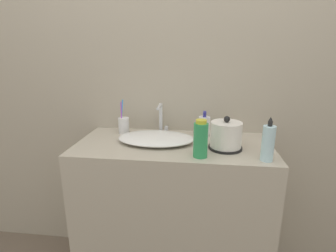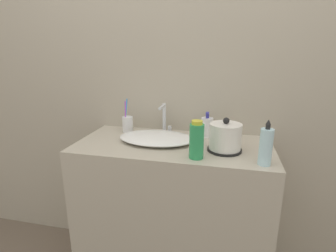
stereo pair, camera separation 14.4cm
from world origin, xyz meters
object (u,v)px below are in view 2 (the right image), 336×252
(electric_kettle, at_px, (225,138))
(mouthwash_bottle, at_px, (197,140))
(lotion_bottle, at_px, (207,127))
(faucet, at_px, (165,117))
(shampoo_bottle, at_px, (266,146))
(toothbrush_cup, at_px, (128,124))

(electric_kettle, relative_size, mouthwash_bottle, 0.95)
(electric_kettle, relative_size, lotion_bottle, 1.17)
(mouthwash_bottle, bearing_deg, lotion_bottle, 86.26)
(faucet, distance_m, shampoo_bottle, 0.67)
(shampoo_bottle, bearing_deg, electric_kettle, 143.12)
(toothbrush_cup, bearing_deg, shampoo_bottle, -22.82)
(electric_kettle, xyz_separation_m, lotion_bottle, (-0.11, 0.22, -0.01))
(faucet, height_order, lotion_bottle, faucet)
(faucet, xyz_separation_m, shampoo_bottle, (0.55, -0.37, -0.01))
(electric_kettle, distance_m, lotion_bottle, 0.24)
(faucet, bearing_deg, shampoo_bottle, -33.64)
(shampoo_bottle, xyz_separation_m, mouthwash_bottle, (-0.31, 0.01, 0.00))
(toothbrush_cup, xyz_separation_m, mouthwash_bottle, (0.48, -0.32, 0.04))
(electric_kettle, relative_size, shampoo_bottle, 0.83)
(faucet, xyz_separation_m, electric_kettle, (0.38, -0.23, -0.03))
(toothbrush_cup, height_order, mouthwash_bottle, toothbrush_cup)
(mouthwash_bottle, bearing_deg, shampoo_bottle, -1.48)
(shampoo_bottle, relative_size, mouthwash_bottle, 1.14)
(lotion_bottle, bearing_deg, electric_kettle, -63.10)
(mouthwash_bottle, bearing_deg, electric_kettle, 43.92)
(faucet, relative_size, lotion_bottle, 1.22)
(toothbrush_cup, bearing_deg, lotion_bottle, 2.20)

